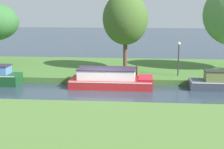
{
  "coord_description": "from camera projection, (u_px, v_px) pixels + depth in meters",
  "views": [
    {
      "loc": [
        2.83,
        -23.54,
        5.94
      ],
      "look_at": [
        0.55,
        1.2,
        0.9
      ],
      "focal_mm": 57.74,
      "sensor_mm": 36.0,
      "label": 1
    }
  ],
  "objects": [
    {
      "name": "ground_plane",
      "position": [
        102.0,
        91.0,
        24.41
      ],
      "size": [
        120.0,
        120.0,
        0.0
      ],
      "primitive_type": "plane",
      "color": "#2A3A47"
    },
    {
      "name": "riverbank_far",
      "position": [
        112.0,
        69.0,
        31.2
      ],
      "size": [
        72.0,
        10.0,
        0.4
      ],
      "primitive_type": "cube",
      "color": "#467231",
      "rests_on": "ground_plane"
    },
    {
      "name": "riverbank_near",
      "position": [
        78.0,
        137.0,
        15.59
      ],
      "size": [
        72.0,
        10.0,
        0.4
      ],
      "primitive_type": "cube",
      "color": "#527935",
      "rests_on": "ground_plane"
    },
    {
      "name": "red_cruiser",
      "position": [
        110.0,
        79.0,
        25.43
      ],
      "size": [
        5.78,
        2.37,
        1.35
      ],
      "color": "red",
      "rests_on": "ground_plane"
    },
    {
      "name": "willow_tree_centre",
      "position": [
        125.0,
        19.0,
        29.47
      ],
      "size": [
        3.73,
        3.82,
        6.31
      ],
      "color": "brown",
      "rests_on": "riverbank_far"
    },
    {
      "name": "lamp_post",
      "position": [
        179.0,
        54.0,
        27.13
      ],
      "size": [
        0.24,
        0.24,
        2.58
      ],
      "color": "#333338",
      "rests_on": "riverbank_far"
    },
    {
      "name": "mooring_post_near",
      "position": [
        137.0,
        72.0,
        26.65
      ],
      "size": [
        0.13,
        0.13,
        0.89
      ],
      "primitive_type": "cylinder",
      "color": "#4A3029",
      "rests_on": "riverbank_far"
    },
    {
      "name": "mooring_post_far",
      "position": [
        2.0,
        70.0,
        27.59
      ],
      "size": [
        0.17,
        0.17,
        0.74
      ],
      "primitive_type": "cylinder",
      "color": "#552E2F",
      "rests_on": "riverbank_far"
    }
  ]
}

